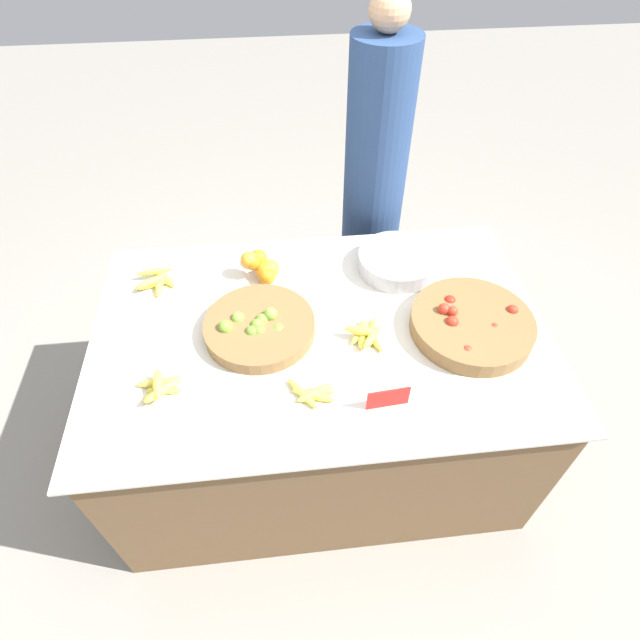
# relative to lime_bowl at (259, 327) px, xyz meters

# --- Properties ---
(ground_plane) EXTENTS (12.00, 12.00, 0.00)m
(ground_plane) POSITION_rel_lime_bowl_xyz_m (0.23, -0.01, -0.83)
(ground_plane) COLOR gray
(market_table) EXTENTS (1.72, 1.13, 0.80)m
(market_table) POSITION_rel_lime_bowl_xyz_m (0.23, -0.01, -0.43)
(market_table) COLOR brown
(market_table) RESTS_ON ground_plane
(lime_bowl) EXTENTS (0.42, 0.42, 0.09)m
(lime_bowl) POSITION_rel_lime_bowl_xyz_m (0.00, 0.00, 0.00)
(lime_bowl) COLOR olive
(lime_bowl) RESTS_ON market_table
(tomato_basket) EXTENTS (0.46, 0.46, 0.10)m
(tomato_basket) POSITION_rel_lime_bowl_xyz_m (0.79, -0.08, 0.00)
(tomato_basket) COLOR olive
(tomato_basket) RESTS_ON market_table
(orange_pile) EXTENTS (0.16, 0.19, 0.12)m
(orange_pile) POSITION_rel_lime_bowl_xyz_m (0.02, 0.32, 0.02)
(orange_pile) COLOR orange
(orange_pile) RESTS_ON market_table
(metal_bowl) EXTENTS (0.33, 0.33, 0.07)m
(metal_bowl) POSITION_rel_lime_bowl_xyz_m (0.59, 0.31, 0.01)
(metal_bowl) COLOR #B7B7BF
(metal_bowl) RESTS_ON market_table
(price_sign) EXTENTS (0.14, 0.02, 0.09)m
(price_sign) POSITION_rel_lime_bowl_xyz_m (0.41, -0.38, 0.01)
(price_sign) COLOR red
(price_sign) RESTS_ON market_table
(banana_bunch_front_right) EXTENTS (0.17, 0.15, 0.03)m
(banana_bunch_front_right) POSITION_rel_lime_bowl_xyz_m (0.17, -0.31, -0.01)
(banana_bunch_front_right) COLOR #EFDB4C
(banana_bunch_front_right) RESTS_ON market_table
(banana_bunch_middle_left) EXTENTS (0.18, 0.18, 0.05)m
(banana_bunch_middle_left) POSITION_rel_lime_bowl_xyz_m (-0.41, 0.31, -0.01)
(banana_bunch_middle_left) COLOR #EFDB4C
(banana_bunch_middle_left) RESTS_ON market_table
(banana_bunch_front_left) EXTENTS (0.17, 0.14, 0.06)m
(banana_bunch_front_left) POSITION_rel_lime_bowl_xyz_m (-0.34, -0.24, -0.00)
(banana_bunch_front_left) COLOR #EFDB4C
(banana_bunch_front_left) RESTS_ON market_table
(banana_bunch_back_center) EXTENTS (0.15, 0.18, 0.06)m
(banana_bunch_back_center) POSITION_rel_lime_bowl_xyz_m (0.39, -0.08, -0.01)
(banana_bunch_back_center) COLOR #EFDB4C
(banana_bunch_back_center) RESTS_ON market_table
(vendor_person) EXTENTS (0.29, 0.29, 1.73)m
(vendor_person) POSITION_rel_lime_bowl_xyz_m (0.58, 0.79, -0.02)
(vendor_person) COLOR navy
(vendor_person) RESTS_ON ground_plane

